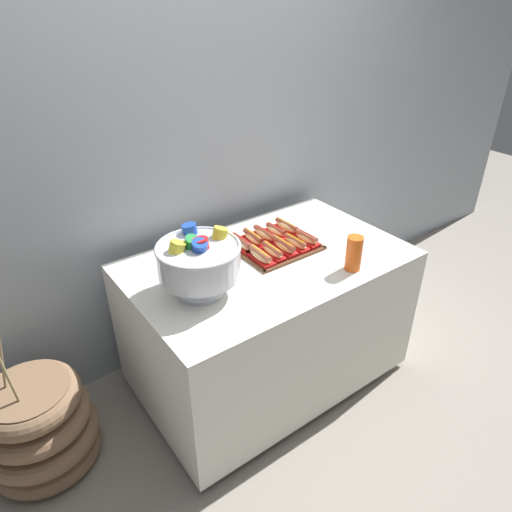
{
  "coord_description": "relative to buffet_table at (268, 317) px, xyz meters",
  "views": [
    {
      "loc": [
        -1.22,
        -1.55,
        1.95
      ],
      "look_at": [
        -0.06,
        0.02,
        0.8
      ],
      "focal_mm": 32.46,
      "sensor_mm": 36.0,
      "label": 1
    }
  ],
  "objects": [
    {
      "name": "hot_dog_7",
      "position": [
        0.1,
        0.16,
        0.4
      ],
      "size": [
        0.07,
        0.18,
        0.06
      ],
      "color": "red",
      "rests_on": "serving_tray"
    },
    {
      "name": "punch_bowl",
      "position": [
        -0.41,
        -0.04,
        0.53
      ],
      "size": [
        0.37,
        0.37,
        0.28
      ],
      "color": "silver",
      "rests_on": "buffet_table"
    },
    {
      "name": "serving_tray",
      "position": [
        0.1,
        0.08,
        0.37
      ],
      "size": [
        0.41,
        0.36,
        0.01
      ],
      "color": "#56331E",
      "rests_on": "buffet_table"
    },
    {
      "name": "back_wall",
      "position": [
        0.0,
        0.58,
        0.89
      ],
      "size": [
        6.0,
        0.1,
        2.6
      ],
      "primitive_type": "cube",
      "color": "#9EA8B2",
      "rests_on": "ground_plane"
    },
    {
      "name": "hot_dog_3",
      "position": [
        0.17,
        -0.0,
        0.4
      ],
      "size": [
        0.06,
        0.17,
        0.06
      ],
      "color": "red",
      "rests_on": "serving_tray"
    },
    {
      "name": "cup_stack",
      "position": [
        0.27,
        -0.31,
        0.45
      ],
      "size": [
        0.08,
        0.08,
        0.17
      ],
      "color": "#EA5B19",
      "rests_on": "buffet_table"
    },
    {
      "name": "hot_dog_9",
      "position": [
        0.25,
        0.16,
        0.4
      ],
      "size": [
        0.07,
        0.18,
        0.06
      ],
      "color": "red",
      "rests_on": "serving_tray"
    },
    {
      "name": "ground_plane",
      "position": [
        0.0,
        0.0,
        -0.41
      ],
      "size": [
        10.0,
        10.0,
        0.0
      ],
      "primitive_type": "plane",
      "color": "gray"
    },
    {
      "name": "hot_dog_6",
      "position": [
        0.02,
        0.16,
        0.4
      ],
      "size": [
        0.06,
        0.17,
        0.06
      ],
      "color": "#B21414",
      "rests_on": "serving_tray"
    },
    {
      "name": "hot_dog_1",
      "position": [
        0.02,
        -0.0,
        0.4
      ],
      "size": [
        0.07,
        0.16,
        0.06
      ],
      "color": "#B21414",
      "rests_on": "serving_tray"
    },
    {
      "name": "hot_dog_2",
      "position": [
        0.1,
        -0.0,
        0.4
      ],
      "size": [
        0.06,
        0.16,
        0.06
      ],
      "color": "red",
      "rests_on": "serving_tray"
    },
    {
      "name": "buffet_table",
      "position": [
        0.0,
        0.0,
        0.0
      ],
      "size": [
        1.39,
        0.86,
        0.77
      ],
      "color": "white",
      "rests_on": "ground_plane"
    },
    {
      "name": "hot_dog_0",
      "position": [
        -0.05,
        -0.0,
        0.4
      ],
      "size": [
        0.07,
        0.18,
        0.06
      ],
      "color": "#B21414",
      "rests_on": "serving_tray"
    },
    {
      "name": "hot_dog_8",
      "position": [
        0.17,
        0.16,
        0.4
      ],
      "size": [
        0.07,
        0.16,
        0.06
      ],
      "color": "red",
      "rests_on": "serving_tray"
    },
    {
      "name": "hot_dog_5",
      "position": [
        -0.05,
        0.16,
        0.4
      ],
      "size": [
        0.07,
        0.18,
        0.06
      ],
      "color": "red",
      "rests_on": "serving_tray"
    },
    {
      "name": "hot_dog_4",
      "position": [
        0.25,
        -0.0,
        0.4
      ],
      "size": [
        0.07,
        0.16,
        0.06
      ],
      "color": "red",
      "rests_on": "serving_tray"
    },
    {
      "name": "floor_vase",
      "position": [
        -1.17,
        0.18,
        -0.19
      ],
      "size": [
        0.51,
        0.51,
        1.02
      ],
      "color": "brown",
      "rests_on": "ground_plane"
    }
  ]
}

